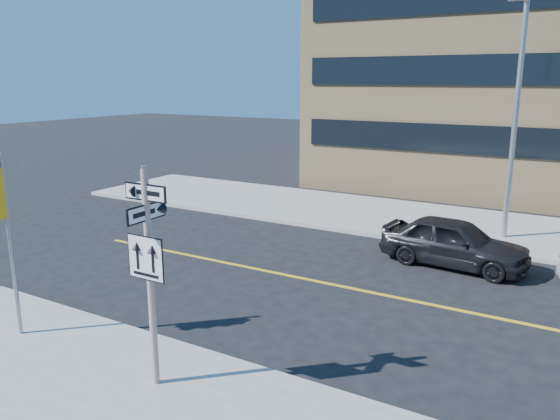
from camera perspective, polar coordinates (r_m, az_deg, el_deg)
The scene contains 5 objects.
ground at distance 12.60m, azimuth -4.79°, elevation -13.03°, with size 120.00×120.00×0.00m, color black.
sign_pole at distance 9.88m, azimuth -13.52°, elevation -5.70°, with size 0.92×0.92×4.06m.
parked_car_a at distance 17.58m, azimuth 17.73°, elevation -3.22°, with size 4.42×1.78×1.51m, color black.
streetlight_a at distance 20.11m, azimuth 23.41°, elevation 9.97°, with size 0.55×2.25×8.00m.
building_brick at distance 34.64m, azimuth 23.91°, elevation 18.03°, with size 18.00×18.00×18.00m, color tan.
Camera 1 is at (6.57, -9.17, 5.63)m, focal length 35.00 mm.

